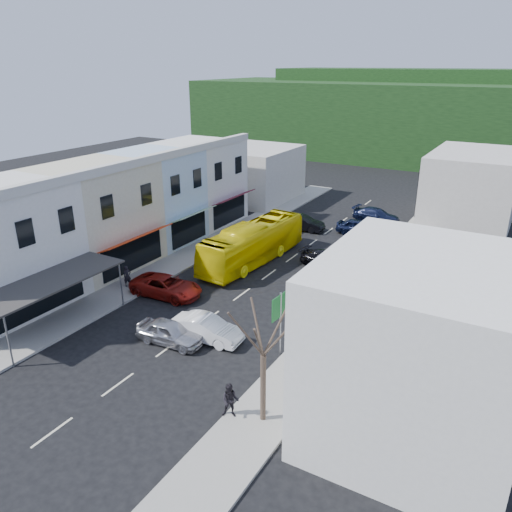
# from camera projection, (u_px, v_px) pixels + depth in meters

# --- Properties ---
(ground) EXTENTS (120.00, 120.00, 0.00)m
(ground) POSITION_uv_depth(u_px,v_px,m) (209.00, 318.00, 31.55)
(ground) COLOR black
(ground) RESTS_ON ground
(sidewalk_left) EXTENTS (3.00, 52.00, 0.15)m
(sidewalk_left) POSITION_uv_depth(u_px,v_px,m) (204.00, 249.00, 43.08)
(sidewalk_left) COLOR gray
(sidewalk_left) RESTS_ON ground
(sidewalk_right) EXTENTS (3.00, 52.00, 0.15)m
(sidewalk_right) POSITION_uv_depth(u_px,v_px,m) (373.00, 285.00, 36.14)
(sidewalk_right) COLOR gray
(sidewalk_right) RESTS_ON ground
(shopfront_row) EXTENTS (8.25, 30.00, 8.00)m
(shopfront_row) POSITION_uv_depth(u_px,v_px,m) (115.00, 211.00, 39.91)
(shopfront_row) COLOR silver
(shopfront_row) RESTS_ON ground
(right_building) EXTENTS (8.00, 9.00, 8.00)m
(right_building) POSITION_uv_depth(u_px,v_px,m) (419.00, 351.00, 20.62)
(right_building) COLOR silver
(right_building) RESTS_ON ground
(distant_block_left) EXTENTS (8.00, 10.00, 6.00)m
(distant_block_left) POSITION_uv_depth(u_px,v_px,m) (256.00, 174.00, 57.83)
(distant_block_left) COLOR #B7B2A8
(distant_block_left) RESTS_ON ground
(distant_block_right) EXTENTS (8.00, 12.00, 7.00)m
(distant_block_right) POSITION_uv_depth(u_px,v_px,m) (472.00, 187.00, 49.44)
(distant_block_right) COLOR #B7B2A8
(distant_block_right) RESTS_ON ground
(hillside) EXTENTS (80.00, 26.00, 14.00)m
(hillside) POSITION_uv_depth(u_px,v_px,m) (426.00, 116.00, 82.39)
(hillside) COLOR black
(hillside) RESTS_ON ground
(bus) EXTENTS (3.32, 11.75, 3.10)m
(bus) POSITION_uv_depth(u_px,v_px,m) (253.00, 244.00, 39.90)
(bus) COLOR yellow
(bus) RESTS_ON ground
(car_silver) EXTENTS (4.51, 2.09, 1.40)m
(car_silver) POSITION_uv_depth(u_px,v_px,m) (170.00, 332.00, 28.54)
(car_silver) COLOR #B7B7BC
(car_silver) RESTS_ON ground
(car_white) EXTENTS (4.51, 2.09, 1.40)m
(car_white) POSITION_uv_depth(u_px,v_px,m) (206.00, 329.00, 28.88)
(car_white) COLOR white
(car_white) RESTS_ON ground
(car_red) EXTENTS (4.72, 2.22, 1.40)m
(car_red) POSITION_uv_depth(u_px,v_px,m) (166.00, 286.00, 34.36)
(car_red) COLOR maroon
(car_red) RESTS_ON ground
(car_black_near) EXTENTS (4.69, 2.38, 1.40)m
(car_black_near) POSITION_uv_depth(u_px,v_px,m) (328.00, 260.00, 38.95)
(car_black_near) COLOR black
(car_black_near) RESTS_ON ground
(car_navy_mid) EXTENTS (4.40, 1.81, 1.40)m
(car_navy_mid) POSITION_uv_depth(u_px,v_px,m) (359.00, 228.00, 46.46)
(car_navy_mid) COLOR black
(car_navy_mid) RESTS_ON ground
(car_black_far) EXTENTS (4.48, 2.00, 1.40)m
(car_black_far) POSITION_uv_depth(u_px,v_px,m) (302.00, 223.00, 47.85)
(car_black_far) COLOR black
(car_black_far) RESTS_ON ground
(car_navy_far) EXTENTS (4.70, 2.41, 1.40)m
(car_navy_far) POSITION_uv_depth(u_px,v_px,m) (376.00, 215.00, 50.21)
(car_navy_far) COLOR black
(car_navy_far) RESTS_ON ground
(pedestrian_left) EXTENTS (0.56, 0.69, 1.70)m
(pedestrian_left) POSITION_uv_depth(u_px,v_px,m) (127.00, 275.00, 35.44)
(pedestrian_left) COLOR black
(pedestrian_left) RESTS_ON sidewalk_left
(pedestrian_right) EXTENTS (0.82, 0.68, 1.70)m
(pedestrian_right) POSITION_uv_depth(u_px,v_px,m) (230.00, 400.00, 22.34)
(pedestrian_right) COLOR black
(pedestrian_right) RESTS_ON sidewalk_right
(direction_sign) EXTENTS (0.43, 1.73, 3.78)m
(direction_sign) POSITION_uv_depth(u_px,v_px,m) (280.00, 324.00, 26.97)
(direction_sign) COLOR #135820
(direction_sign) RESTS_ON ground
(street_tree) EXTENTS (3.46, 3.46, 6.90)m
(street_tree) POSITION_uv_depth(u_px,v_px,m) (263.00, 356.00, 21.28)
(street_tree) COLOR #3C2F25
(street_tree) RESTS_ON ground
(traffic_signal) EXTENTS (1.02, 1.28, 5.15)m
(traffic_signal) POSITION_uv_depth(u_px,v_px,m) (417.00, 194.00, 50.55)
(traffic_signal) COLOR black
(traffic_signal) RESTS_ON ground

